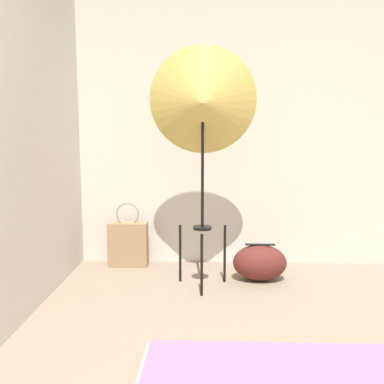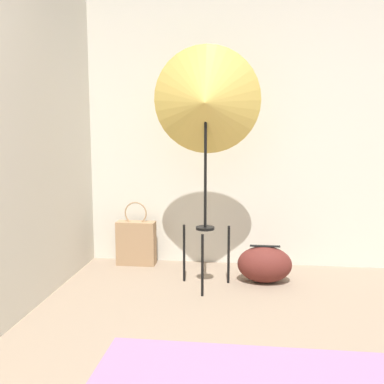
# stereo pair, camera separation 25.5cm
# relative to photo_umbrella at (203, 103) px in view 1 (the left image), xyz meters

# --- Properties ---
(wall_back) EXTENTS (8.00, 0.05, 2.60)m
(wall_back) POSITION_rel_photo_umbrella_xyz_m (0.45, 0.67, -0.10)
(wall_back) COLOR beige
(wall_back) RESTS_ON ground_plane
(photo_umbrella) EXTENTS (0.81, 0.38, 1.82)m
(photo_umbrella) POSITION_rel_photo_umbrella_xyz_m (0.00, 0.00, 0.00)
(photo_umbrella) COLOR black
(photo_umbrella) RESTS_ON ground_plane
(tote_bag) EXTENTS (0.34, 0.13, 0.57)m
(tote_bag) POSITION_rel_photo_umbrella_xyz_m (-0.66, 0.49, -1.19)
(tote_bag) COLOR #9E7A56
(tote_bag) RESTS_ON ground_plane
(duffel_bag) EXTENTS (0.43, 0.29, 0.30)m
(duffel_bag) POSITION_rel_photo_umbrella_xyz_m (0.46, 0.16, -1.25)
(duffel_bag) COLOR #5B231E
(duffel_bag) RESTS_ON ground_plane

